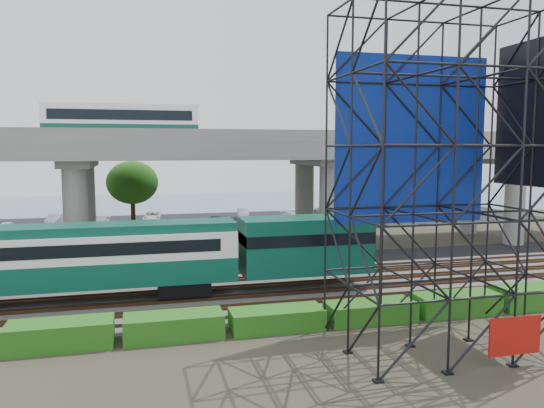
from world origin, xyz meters
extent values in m
plane|color=#474233|center=(0.00, 0.00, 0.00)|extent=(140.00, 140.00, 0.00)
cube|color=slate|center=(0.00, 2.00, 0.10)|extent=(90.00, 12.00, 0.20)
cube|color=black|center=(0.00, 10.50, 0.04)|extent=(90.00, 5.00, 0.08)
cube|color=black|center=(0.00, 34.00, 0.04)|extent=(90.00, 18.00, 0.08)
cube|color=#476675|center=(0.00, 56.00, 0.01)|extent=(140.00, 40.00, 0.03)
cube|color=#472D1E|center=(0.00, -2.72, 0.28)|extent=(90.00, 0.08, 0.16)
cube|color=#472D1E|center=(0.00, -1.28, 0.28)|extent=(90.00, 0.08, 0.16)
cube|color=#472D1E|center=(0.00, -0.72, 0.28)|extent=(90.00, 0.08, 0.16)
cube|color=#472D1E|center=(0.00, 0.72, 0.28)|extent=(90.00, 0.08, 0.16)
cube|color=#472D1E|center=(0.00, 1.28, 0.28)|extent=(90.00, 0.08, 0.16)
cube|color=#472D1E|center=(0.00, 2.72, 0.28)|extent=(90.00, 0.08, 0.16)
cube|color=#472D1E|center=(0.00, 3.28, 0.28)|extent=(90.00, 0.08, 0.16)
cube|color=#472D1E|center=(0.00, 4.72, 0.28)|extent=(90.00, 0.08, 0.16)
cube|color=#472D1E|center=(0.00, 5.28, 0.28)|extent=(90.00, 0.08, 0.16)
cube|color=#472D1E|center=(0.00, 6.72, 0.28)|extent=(90.00, 0.08, 0.16)
cube|color=black|center=(-3.02, 2.00, 0.81)|extent=(3.00, 2.20, 0.90)
cube|color=#0A4A38|center=(-9.52, 2.00, 1.96)|extent=(19.00, 3.00, 1.40)
cube|color=white|center=(-9.52, 2.00, 3.41)|extent=(19.00, 3.00, 1.50)
cube|color=#0A4A38|center=(-9.52, 2.00, 4.41)|extent=(19.00, 2.60, 0.50)
cube|color=black|center=(-8.52, 2.00, 3.46)|extent=(15.00, 3.06, 0.70)
cube|color=#0A4A38|center=(4.48, 2.00, 2.96)|extent=(8.00, 3.00, 3.40)
cube|color=#9E9B93|center=(0.00, 16.00, 8.60)|extent=(80.00, 12.00, 1.20)
cube|color=#9E9B93|center=(0.00, 10.25, 9.75)|extent=(80.00, 0.50, 1.10)
cube|color=#9E9B93|center=(0.00, 21.75, 9.75)|extent=(80.00, 0.50, 1.10)
cylinder|color=#9E9B93|center=(-10.00, 12.50, 4.00)|extent=(1.80, 1.80, 8.00)
cylinder|color=#9E9B93|center=(-10.00, 19.50, 4.00)|extent=(1.80, 1.80, 8.00)
cube|color=#9E9B93|center=(-10.00, 16.00, 7.70)|extent=(2.40, 9.00, 0.60)
cylinder|color=#9E9B93|center=(10.00, 12.50, 4.00)|extent=(1.80, 1.80, 8.00)
cylinder|color=#9E9B93|center=(10.00, 19.50, 4.00)|extent=(1.80, 1.80, 8.00)
cube|color=#9E9B93|center=(10.00, 16.00, 7.70)|extent=(2.40, 9.00, 0.60)
cylinder|color=#9E9B93|center=(28.00, 12.50, 4.00)|extent=(1.80, 1.80, 8.00)
cylinder|color=#9E9B93|center=(28.00, 19.50, 4.00)|extent=(1.80, 1.80, 8.00)
cube|color=#9E9B93|center=(28.00, 16.00, 7.70)|extent=(2.40, 9.00, 0.60)
cube|color=black|center=(-6.58, 16.00, 9.55)|extent=(12.00, 2.50, 0.70)
cube|color=#0A4A38|center=(-6.58, 16.00, 10.35)|extent=(12.00, 2.50, 0.90)
cube|color=white|center=(-6.58, 16.00, 11.45)|extent=(12.00, 2.50, 1.30)
cube|color=black|center=(-6.58, 16.00, 11.50)|extent=(11.00, 2.56, 0.80)
cube|color=white|center=(-6.58, 16.00, 12.25)|extent=(12.00, 2.40, 0.30)
cube|color=navy|center=(7.74, -4.95, 9.30)|extent=(8.10, 0.08, 8.25)
cube|color=black|center=(12.29, -8.00, 10.50)|extent=(0.06, 5.40, 6.75)
cube|color=#AF140C|center=(9.24, -11.05, 1.30)|extent=(2.40, 0.08, 1.60)
cube|color=black|center=(7.74, -8.00, 0.04)|extent=(9.36, 6.36, 0.08)
cube|color=#1E5E15|center=(-9.00, -4.30, 0.60)|extent=(4.60, 1.80, 1.20)
cube|color=#1E5E15|center=(-4.00, -4.30, 0.58)|extent=(4.60, 1.80, 1.15)
cube|color=#1E5E15|center=(1.00, -4.30, 0.52)|extent=(4.60, 1.80, 1.03)
cube|color=#1E5E15|center=(6.00, -4.30, 0.51)|extent=(4.60, 1.80, 1.01)
cube|color=#1E5E15|center=(11.00, -4.30, 0.56)|extent=(4.60, 1.80, 1.12)
cube|color=#1E5E15|center=(16.00, -4.30, 0.60)|extent=(4.60, 1.80, 1.20)
cylinder|color=#382314|center=(14.00, 12.50, 2.40)|extent=(0.44, 0.44, 4.80)
ellipsoid|color=#1E5E15|center=(14.00, 12.50, 5.60)|extent=(4.94, 4.94, 4.18)
cylinder|color=#382314|center=(-6.00, 24.00, 2.40)|extent=(0.44, 0.44, 4.80)
ellipsoid|color=#1E5E15|center=(-6.00, 24.00, 5.60)|extent=(4.94, 4.94, 4.18)
imported|color=silver|center=(-18.95, 31.00, 0.66)|extent=(1.38, 3.40, 1.15)
imported|color=#9FA1A6|center=(-14.80, 36.00, 0.72)|extent=(2.05, 4.07, 1.28)
imported|color=#BABDC2|center=(-9.61, 31.00, 0.71)|extent=(2.41, 4.55, 1.25)
imported|color=silver|center=(-3.92, 36.00, 0.69)|extent=(2.44, 4.55, 1.21)
imported|color=black|center=(3.16, 31.00, 0.65)|extent=(1.88, 3.50, 1.13)
imported|color=#95969C|center=(7.21, 36.00, 0.72)|extent=(1.87, 4.03, 1.28)
imported|color=silver|center=(12.37, 31.00, 0.70)|extent=(2.65, 4.55, 1.24)
imported|color=#969A9D|center=(18.46, 36.00, 0.68)|extent=(2.66, 4.56, 1.19)
camera|label=1|loc=(-5.46, -28.83, 8.90)|focal=35.00mm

